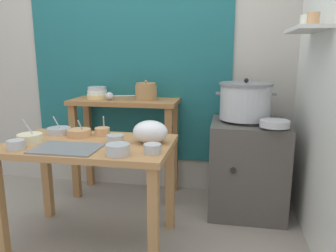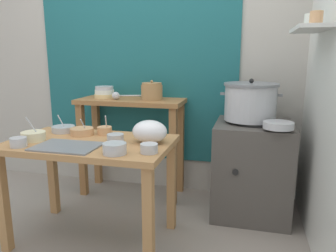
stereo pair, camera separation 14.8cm
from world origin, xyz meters
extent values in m
plane|color=gray|center=(0.00, 0.00, 0.00)|extent=(9.00, 9.00, 0.00)
cube|color=#B2ADA3|center=(0.10, 1.10, 1.30)|extent=(4.40, 0.10, 2.60)
cube|color=#1E6066|center=(-0.15, 1.04, 1.35)|extent=(1.90, 0.02, 2.10)
cube|color=silver|center=(1.25, 0.40, 1.45)|extent=(0.20, 0.56, 0.02)
cylinder|color=tan|center=(1.25, 0.22, 1.50)|extent=(0.07, 0.07, 0.07)
cylinder|color=silver|center=(1.25, 0.39, 1.50)|extent=(0.09, 0.09, 0.08)
cube|color=#B27F4C|center=(-0.13, 0.01, 0.70)|extent=(1.10, 0.66, 0.04)
cube|color=#B27F4C|center=(-0.63, -0.27, 0.34)|extent=(0.06, 0.06, 0.68)
cube|color=#B27F4C|center=(0.37, -0.27, 0.34)|extent=(0.06, 0.06, 0.68)
cube|color=#B27F4C|center=(-0.63, 0.29, 0.34)|extent=(0.06, 0.06, 0.68)
cube|color=#B27F4C|center=(0.37, 0.29, 0.34)|extent=(0.06, 0.06, 0.68)
cube|color=#9E6B3D|center=(-0.14, 0.83, 0.88)|extent=(0.96, 0.40, 0.04)
cube|color=#9E6B3D|center=(-0.57, 0.68, 0.43)|extent=(0.06, 0.06, 0.86)
cube|color=#9E6B3D|center=(0.29, 0.68, 0.43)|extent=(0.06, 0.06, 0.86)
cube|color=#9E6B3D|center=(-0.57, 0.98, 0.43)|extent=(0.06, 0.06, 0.86)
cube|color=#9E6B3D|center=(0.29, 0.98, 0.43)|extent=(0.06, 0.06, 0.86)
cube|color=#4C4742|center=(0.95, 0.70, 0.38)|extent=(0.60, 0.60, 0.76)
cylinder|color=black|center=(0.95, 0.70, 0.77)|extent=(0.36, 0.36, 0.02)
cylinder|color=black|center=(0.83, 0.40, 0.45)|extent=(0.04, 0.02, 0.04)
cylinder|color=#B7BABF|center=(0.91, 0.72, 0.92)|extent=(0.40, 0.40, 0.27)
cylinder|color=slate|center=(0.91, 0.72, 1.06)|extent=(0.43, 0.43, 0.02)
sphere|color=black|center=(0.91, 0.72, 1.09)|extent=(0.04, 0.04, 0.04)
cube|color=slate|center=(0.69, 0.72, 0.99)|extent=(0.04, 0.02, 0.02)
cube|color=slate|center=(1.12, 0.72, 0.99)|extent=(0.04, 0.02, 0.02)
cylinder|color=#A37A4C|center=(0.06, 0.83, 0.97)|extent=(0.19, 0.19, 0.13)
cylinder|color=#A37A4C|center=(0.06, 0.83, 1.04)|extent=(0.17, 0.17, 0.02)
sphere|color=#A37A4C|center=(0.06, 0.83, 1.06)|extent=(0.02, 0.02, 0.02)
cylinder|color=#E5C684|center=(-0.40, 0.84, 0.92)|extent=(0.19, 0.19, 0.04)
cylinder|color=silver|center=(-0.40, 0.84, 0.96)|extent=(0.18, 0.18, 0.04)
cylinder|color=#B7BABF|center=(-0.40, 0.84, 0.99)|extent=(0.16, 0.16, 0.03)
sphere|color=#B7BABF|center=(-0.26, 0.76, 0.94)|extent=(0.07, 0.07, 0.07)
cylinder|color=#B7BABF|center=(-0.13, 0.80, 0.94)|extent=(0.19, 0.07, 0.01)
cube|color=slate|center=(-0.20, -0.16, 0.72)|extent=(0.40, 0.28, 0.01)
ellipsoid|color=white|center=(0.27, 0.08, 0.80)|extent=(0.23, 0.19, 0.15)
cylinder|color=#B7BABF|center=(1.11, 0.45, 0.80)|extent=(0.21, 0.21, 0.05)
cylinder|color=#B7BABF|center=(0.34, -0.14, 0.75)|extent=(0.11, 0.11, 0.06)
cylinder|color=beige|center=(0.34, -0.14, 0.77)|extent=(0.09, 0.09, 0.01)
cylinder|color=#B7BABF|center=(-0.45, 0.21, 0.74)|extent=(0.17, 0.17, 0.04)
cylinder|color=brown|center=(-0.45, 0.21, 0.76)|extent=(0.14, 0.14, 0.01)
cylinder|color=#B7BABF|center=(-0.44, 0.19, 0.79)|extent=(0.07, 0.03, 0.13)
cylinder|color=#B7BABF|center=(0.04, 0.05, 0.74)|extent=(0.11, 0.11, 0.05)
cylinder|color=#337238|center=(0.04, 0.05, 0.76)|extent=(0.10, 0.10, 0.01)
cylinder|color=beige|center=(-0.51, -0.07, 0.75)|extent=(0.16, 0.16, 0.06)
cylinder|color=maroon|center=(-0.51, -0.07, 0.78)|extent=(0.14, 0.14, 0.01)
cylinder|color=#B7BABF|center=(-0.49, -0.08, 0.81)|extent=(0.06, 0.08, 0.17)
cylinder|color=#B7BABF|center=(0.15, -0.21, 0.75)|extent=(0.14, 0.14, 0.07)
cylinder|color=#BFB28C|center=(0.15, -0.21, 0.78)|extent=(0.12, 0.12, 0.01)
cylinder|color=tan|center=(-0.11, 0.21, 0.75)|extent=(0.11, 0.11, 0.06)
cylinder|color=maroon|center=(-0.11, 0.21, 0.77)|extent=(0.09, 0.09, 0.01)
cylinder|color=#B7BABF|center=(-0.10, 0.22, 0.79)|extent=(0.04, 0.09, 0.15)
cylinder|color=#B7BABF|center=(-0.50, -0.22, 0.75)|extent=(0.10, 0.10, 0.06)
cylinder|color=maroon|center=(-0.50, -0.22, 0.77)|extent=(0.09, 0.09, 0.01)
cylinder|color=tan|center=(-0.27, 0.16, 0.75)|extent=(0.17, 0.17, 0.05)
cylinder|color=maroon|center=(-0.27, 0.16, 0.76)|extent=(0.14, 0.14, 0.01)
cylinder|color=#B7BABF|center=(-0.25, 0.16, 0.78)|extent=(0.02, 0.08, 0.12)
camera|label=1|loc=(0.76, -1.93, 1.28)|focal=34.68mm
camera|label=2|loc=(0.90, -1.90, 1.28)|focal=34.68mm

